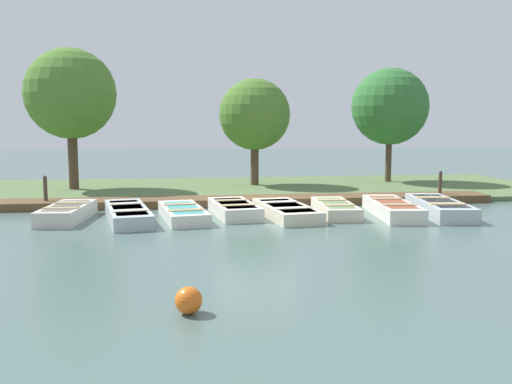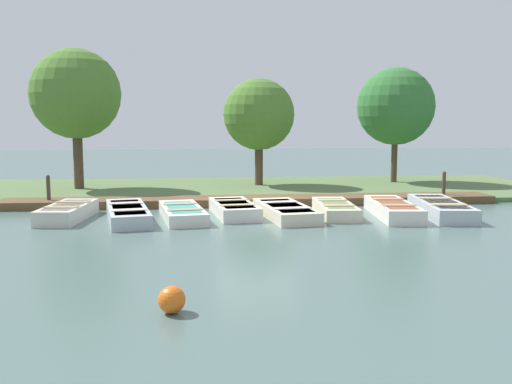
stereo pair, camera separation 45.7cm
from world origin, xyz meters
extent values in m
plane|color=#4C6660|center=(0.00, 0.00, 0.00)|extent=(80.00, 80.00, 0.00)
cube|color=#567042|center=(-5.00, 0.00, 0.08)|extent=(8.00, 24.00, 0.16)
cube|color=brown|center=(-1.32, 0.00, 0.13)|extent=(1.29, 16.13, 0.26)
cube|color=beige|center=(0.98, -5.43, 0.21)|extent=(2.79, 1.29, 0.41)
cube|color=#994C33|center=(0.98, -5.43, 0.40)|extent=(2.28, 1.02, 0.03)
cube|color=tan|center=(1.49, -5.49, 0.43)|extent=(0.37, 0.95, 0.03)
cube|color=tan|center=(0.47, -5.38, 0.43)|extent=(0.37, 0.95, 0.03)
cube|color=#B2BCC1|center=(1.22, -3.76, 0.19)|extent=(3.67, 1.65, 0.37)
cube|color=#4C709E|center=(1.22, -3.76, 0.36)|extent=(3.00, 1.31, 0.03)
cube|color=beige|center=(1.88, -3.64, 0.38)|extent=(0.52, 0.99, 0.03)
cube|color=beige|center=(0.55, -3.88, 0.38)|extent=(0.52, 0.99, 0.03)
cube|color=silver|center=(1.20, -2.24, 0.17)|extent=(3.15, 1.48, 0.34)
cube|color=teal|center=(1.20, -2.24, 0.32)|extent=(2.57, 1.17, 0.03)
cube|color=tan|center=(1.77, -2.16, 0.35)|extent=(0.44, 1.00, 0.03)
cube|color=tan|center=(0.63, -2.33, 0.35)|extent=(0.44, 1.00, 0.03)
cube|color=silver|center=(0.79, -0.76, 0.19)|extent=(2.82, 1.41, 0.38)
cube|color=#6B7F51|center=(0.79, -0.76, 0.36)|extent=(2.31, 1.11, 0.03)
cube|color=tan|center=(1.30, -0.70, 0.39)|extent=(0.39, 1.03, 0.03)
cube|color=tan|center=(0.27, -0.82, 0.39)|extent=(0.39, 1.03, 0.03)
cube|color=beige|center=(1.20, 0.69, 0.17)|extent=(3.41, 1.57, 0.34)
cube|color=beige|center=(1.20, 0.69, 0.33)|extent=(2.79, 1.24, 0.03)
cube|color=beige|center=(1.81, 0.77, 0.35)|extent=(0.46, 1.11, 0.03)
cube|color=beige|center=(0.58, 0.61, 0.35)|extent=(0.46, 1.11, 0.03)
cube|color=beige|center=(1.02, 2.20, 0.18)|extent=(2.91, 1.15, 0.36)
cube|color=#6B7F51|center=(1.02, 2.20, 0.34)|extent=(2.38, 0.91, 0.03)
cube|color=tan|center=(1.56, 2.16, 0.37)|extent=(0.34, 0.91, 0.03)
cube|color=tan|center=(0.48, 2.23, 0.37)|extent=(0.34, 0.91, 0.03)
cube|color=silver|center=(1.40, 3.80, 0.20)|extent=(3.43, 1.34, 0.41)
cube|color=#994C33|center=(1.40, 3.80, 0.39)|extent=(2.81, 1.06, 0.03)
cube|color=tan|center=(2.03, 3.73, 0.42)|extent=(0.43, 0.96, 0.03)
cube|color=tan|center=(0.76, 3.86, 0.42)|extent=(0.43, 0.96, 0.03)
cube|color=#B2BCC1|center=(1.41, 5.24, 0.21)|extent=(3.68, 1.56, 0.42)
cube|color=#994C33|center=(1.41, 5.24, 0.40)|extent=(3.01, 1.24, 0.03)
cube|color=tan|center=(2.08, 5.15, 0.43)|extent=(0.49, 1.05, 0.03)
cube|color=tan|center=(0.74, 5.33, 0.43)|extent=(0.49, 1.05, 0.03)
cylinder|color=#47382D|center=(-1.30, -6.50, 0.49)|extent=(0.12, 0.12, 0.98)
sphere|color=#47382D|center=(-1.30, -6.50, 1.00)|extent=(0.11, 0.11, 0.11)
cylinder|color=#47382D|center=(-1.30, 6.53, 0.49)|extent=(0.12, 0.12, 0.98)
sphere|color=#47382D|center=(-1.30, 6.53, 1.00)|extent=(0.11, 0.11, 0.11)
sphere|color=orange|center=(9.21, -2.21, 0.20)|extent=(0.40, 0.40, 0.40)
cylinder|color=#4C3828|center=(-5.23, -6.33, 1.42)|extent=(0.36, 0.36, 2.83)
sphere|color=#4C7A2D|center=(-5.23, -6.33, 3.76)|extent=(3.39, 3.39, 3.39)
cylinder|color=#4C3828|center=(-5.78, 0.70, 1.11)|extent=(0.33, 0.33, 2.22)
sphere|color=#4C7A2D|center=(-5.78, 0.70, 3.01)|extent=(2.86, 2.86, 2.86)
cylinder|color=#4C3828|center=(-6.31, 6.55, 1.23)|extent=(0.25, 0.25, 2.46)
sphere|color=#337033|center=(-6.31, 6.55, 3.36)|extent=(3.24, 3.24, 3.24)
camera|label=1|loc=(17.11, -2.29, 2.72)|focal=40.00mm
camera|label=2|loc=(17.16, -1.84, 2.72)|focal=40.00mm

